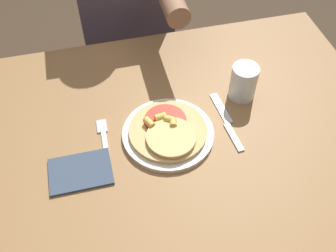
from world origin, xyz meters
name	(u,v)px	position (x,y,z in m)	size (l,w,h in m)	color
dining_table	(174,168)	(0.00, 0.00, 0.66)	(1.25, 0.97, 0.76)	olive
plate	(168,134)	(-0.01, 0.04, 0.77)	(0.25, 0.25, 0.01)	silver
pizza	(168,131)	(-0.01, 0.04, 0.78)	(0.21, 0.21, 0.04)	tan
fork	(104,140)	(-0.18, 0.07, 0.76)	(0.03, 0.18, 0.00)	silver
knife	(227,122)	(0.17, 0.05, 0.76)	(0.03, 0.22, 0.00)	silver
drinking_glass	(243,82)	(0.24, 0.14, 0.81)	(0.08, 0.08, 0.11)	silver
napkin	(80,172)	(-0.25, -0.02, 0.76)	(0.16, 0.11, 0.01)	#38475B
person_diner	(126,7)	(-0.01, 0.70, 0.75)	(0.34, 0.52, 1.28)	#2D2D38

